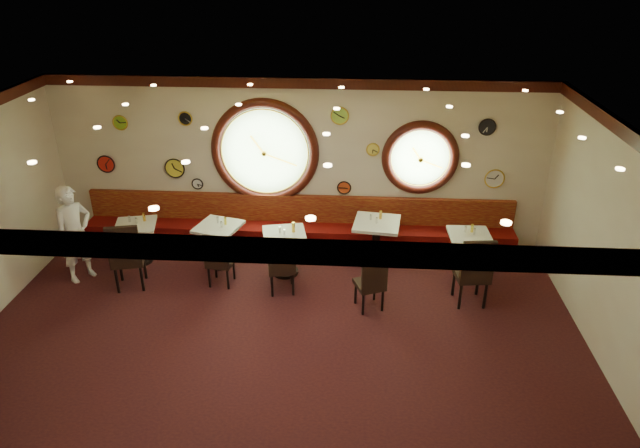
{
  "coord_description": "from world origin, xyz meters",
  "views": [
    {
      "loc": [
        1.06,
        -6.78,
        5.24
      ],
      "look_at": [
        0.55,
        0.8,
        1.5
      ],
      "focal_mm": 32.0,
      "sensor_mm": 36.0,
      "label": 1
    }
  ],
  "objects_px": {
    "condiment_c_pepper": "(284,232)",
    "condiment_d_bottle": "(381,215)",
    "waiter": "(75,234)",
    "table_c": "(285,248)",
    "chair_d": "(372,279)",
    "condiment_a_bottle": "(144,217)",
    "condiment_d_salt": "(371,217)",
    "condiment_e_bottle": "(472,228)",
    "table_b": "(219,240)",
    "condiment_b_salt": "(218,220)",
    "table_d": "(376,238)",
    "table_a": "(137,238)",
    "condiment_e_pepper": "(475,232)",
    "condiment_d_pepper": "(377,221)",
    "condiment_a_salt": "(129,219)",
    "condiment_e_salt": "(465,229)",
    "chair_e": "(474,268)",
    "condiment_c_salt": "(280,230)",
    "condiment_b_pepper": "(222,224)",
    "condiment_a_pepper": "(136,221)",
    "chair_b": "(218,256)",
    "condiment_c_bottle": "(293,227)",
    "condiment_b_bottle": "(225,221)",
    "chair_a": "(126,252)",
    "table_e": "(468,249)",
    "chair_c": "(282,262)"
  },
  "relations": [
    {
      "from": "table_a",
      "to": "condiment_e_pepper",
      "type": "height_order",
      "value": "condiment_e_pepper"
    },
    {
      "from": "table_c",
      "to": "chair_d",
      "type": "bearing_deg",
      "value": -34.76
    },
    {
      "from": "chair_e",
      "to": "condiment_c_salt",
      "type": "distance_m",
      "value": 3.27
    },
    {
      "from": "table_d",
      "to": "condiment_b_pepper",
      "type": "xyz_separation_m",
      "value": [
        -2.71,
        -0.24,
        0.3
      ]
    },
    {
      "from": "condiment_c_pepper",
      "to": "condiment_a_bottle",
      "type": "relative_size",
      "value": 0.64
    },
    {
      "from": "condiment_d_pepper",
      "to": "condiment_a_salt",
      "type": "bearing_deg",
      "value": -179.62
    },
    {
      "from": "table_d",
      "to": "chair_d",
      "type": "xyz_separation_m",
      "value": [
        -0.09,
        -1.44,
        0.03
      ]
    },
    {
      "from": "chair_d",
      "to": "condiment_d_bottle",
      "type": "relative_size",
      "value": 3.98
    },
    {
      "from": "chair_c",
      "to": "condiment_c_salt",
      "type": "relative_size",
      "value": 5.9
    },
    {
      "from": "table_e",
      "to": "condiment_e_pepper",
      "type": "xyz_separation_m",
      "value": [
        0.07,
        0.0,
        0.34
      ]
    },
    {
      "from": "condiment_e_pepper",
      "to": "condiment_e_bottle",
      "type": "relative_size",
      "value": 0.73
    },
    {
      "from": "condiment_c_salt",
      "to": "condiment_d_salt",
      "type": "distance_m",
      "value": 1.62
    },
    {
      "from": "condiment_e_pepper",
      "to": "table_d",
      "type": "bearing_deg",
      "value": 173.6
    },
    {
      "from": "condiment_d_salt",
      "to": "condiment_e_bottle",
      "type": "xyz_separation_m",
      "value": [
        1.74,
        -0.18,
        -0.07
      ]
    },
    {
      "from": "condiment_d_bottle",
      "to": "condiment_e_pepper",
      "type": "relative_size",
      "value": 1.41
    },
    {
      "from": "chair_e",
      "to": "condiment_a_salt",
      "type": "xyz_separation_m",
      "value": [
        -5.92,
        1.11,
        0.12
      ]
    },
    {
      "from": "condiment_b_bottle",
      "to": "condiment_c_bottle",
      "type": "bearing_deg",
      "value": -9.72
    },
    {
      "from": "condiment_a_salt",
      "to": "condiment_c_bottle",
      "type": "height_order",
      "value": "condiment_c_bottle"
    },
    {
      "from": "condiment_d_salt",
      "to": "condiment_c_pepper",
      "type": "bearing_deg",
      "value": -159.7
    },
    {
      "from": "table_b",
      "to": "condiment_b_salt",
      "type": "xyz_separation_m",
      "value": [
        -0.03,
        0.1,
        0.35
      ]
    },
    {
      "from": "condiment_e_pepper",
      "to": "waiter",
      "type": "bearing_deg",
      "value": -174.91
    },
    {
      "from": "table_d",
      "to": "condiment_c_pepper",
      "type": "xyz_separation_m",
      "value": [
        -1.58,
        -0.46,
        0.3
      ]
    },
    {
      "from": "condiment_b_salt",
      "to": "waiter",
      "type": "xyz_separation_m",
      "value": [
        -2.27,
        -0.71,
        0.01
      ]
    },
    {
      "from": "chair_e",
      "to": "condiment_e_bottle",
      "type": "distance_m",
      "value": 1.12
    },
    {
      "from": "condiment_c_pepper",
      "to": "condiment_e_pepper",
      "type": "height_order",
      "value": "condiment_c_pepper"
    },
    {
      "from": "condiment_c_pepper",
      "to": "condiment_d_bottle",
      "type": "bearing_deg",
      "value": 20.04
    },
    {
      "from": "condiment_c_salt",
      "to": "condiment_c_pepper",
      "type": "relative_size",
      "value": 1.08
    },
    {
      "from": "chair_e",
      "to": "condiment_a_pepper",
      "type": "distance_m",
      "value": 5.87
    },
    {
      "from": "condiment_c_salt",
      "to": "condiment_b_bottle",
      "type": "xyz_separation_m",
      "value": [
        -1.0,
        0.25,
        0.01
      ]
    },
    {
      "from": "chair_e",
      "to": "condiment_d_pepper",
      "type": "relative_size",
      "value": 7.22
    },
    {
      "from": "table_c",
      "to": "chair_a",
      "type": "height_order",
      "value": "chair_a"
    },
    {
      "from": "table_d",
      "to": "condiment_e_pepper",
      "type": "xyz_separation_m",
      "value": [
        1.66,
        -0.19,
        0.28
      ]
    },
    {
      "from": "condiment_b_salt",
      "to": "condiment_a_bottle",
      "type": "relative_size",
      "value": 0.72
    },
    {
      "from": "table_b",
      "to": "condiment_d_bottle",
      "type": "xyz_separation_m",
      "value": [
        2.85,
        0.32,
        0.44
      ]
    },
    {
      "from": "condiment_d_bottle",
      "to": "chair_d",
      "type": "bearing_deg",
      "value": -95.74
    },
    {
      "from": "chair_b",
      "to": "condiment_e_salt",
      "type": "height_order",
      "value": "chair_b"
    },
    {
      "from": "table_c",
      "to": "condiment_a_bottle",
      "type": "bearing_deg",
      "value": 171.77
    },
    {
      "from": "condiment_d_pepper",
      "to": "condiment_c_bottle",
      "type": "xyz_separation_m",
      "value": [
        -1.43,
        -0.29,
        -0.03
      ]
    },
    {
      "from": "table_d",
      "to": "condiment_d_salt",
      "type": "bearing_deg",
      "value": 143.6
    },
    {
      "from": "condiment_c_pepper",
      "to": "waiter",
      "type": "bearing_deg",
      "value": -174.73
    },
    {
      "from": "chair_d",
      "to": "condiment_e_salt",
      "type": "xyz_separation_m",
      "value": [
        1.61,
        1.34,
        0.25
      ]
    },
    {
      "from": "table_b",
      "to": "condiment_b_pepper",
      "type": "bearing_deg",
      "value": -36.55
    },
    {
      "from": "condiment_c_pepper",
      "to": "condiment_d_bottle",
      "type": "height_order",
      "value": "condiment_d_bottle"
    },
    {
      "from": "table_d",
      "to": "condiment_b_salt",
      "type": "bearing_deg",
      "value": -178.44
    },
    {
      "from": "chair_c",
      "to": "chair_d",
      "type": "distance_m",
      "value": 1.51
    },
    {
      "from": "chair_d",
      "to": "condiment_e_bottle",
      "type": "height_order",
      "value": "chair_d"
    },
    {
      "from": "chair_d",
      "to": "condiment_a_bottle",
      "type": "distance_m",
      "value": 4.32
    },
    {
      "from": "condiment_d_pepper",
      "to": "condiment_a_bottle",
      "type": "xyz_separation_m",
      "value": [
        -4.16,
        0.02,
        -0.07
      ]
    },
    {
      "from": "condiment_a_pepper",
      "to": "table_b",
      "type": "bearing_deg",
      "value": -1.56
    },
    {
      "from": "condiment_d_salt",
      "to": "condiment_e_salt",
      "type": "height_order",
      "value": "condiment_d_salt"
    }
  ]
}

